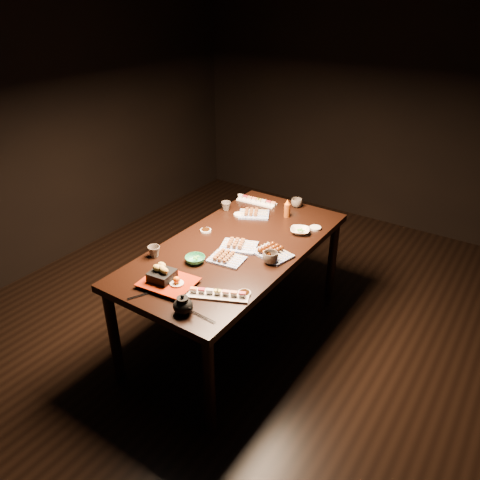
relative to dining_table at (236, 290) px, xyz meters
The scene contains 23 objects.
ground 0.38m from the dining_table, behind, with size 5.00×5.00×0.00m, color black.
dining_table is the anchor object (origin of this frame).
sushi_platter_near 0.73m from the dining_table, 65.51° to the right, with size 0.37×0.10×0.04m, color white, non-canonical shape.
sushi_platter_far 0.85m from the dining_table, 111.17° to the left, with size 0.34×0.09×0.04m, color white, non-canonical shape.
yakitori_plate_center 0.41m from the dining_table, 20.13° to the right, with size 0.24×0.18×0.06m, color #828EB6, non-canonical shape.
yakitori_plate_right 0.46m from the dining_table, 72.27° to the right, with size 0.23×0.16×0.06m, color #828EB6, non-canonical shape.
yakitori_plate_left 0.65m from the dining_table, 108.13° to the left, with size 0.23×0.17×0.06m, color #828EB6, non-canonical shape.
tsukune_plate 0.50m from the dining_table, ahead, with size 0.24×0.18×0.06m, color #828EB6, non-canonical shape.
edamame_bowl_green 0.53m from the dining_table, 105.63° to the right, with size 0.13×0.13×0.04m, color #2F905B.
edamame_bowl_cream 0.64m from the dining_table, 55.64° to the left, with size 0.14×0.14×0.03m, color beige.
tempura_tray 0.77m from the dining_table, 95.68° to the right, with size 0.32×0.26×0.12m, color black, non-canonical shape.
teacup_near_left 0.70m from the dining_table, 130.31° to the right, with size 0.08×0.08×0.08m, color #4F463C.
teacup_mid_right 0.53m from the dining_table, 11.97° to the right, with size 0.10×0.10×0.08m, color #4F463C.
teacup_far_left 0.72m from the dining_table, 132.29° to the left, with size 0.08×0.08×0.07m, color #4F463C.
teacup_far_right 0.91m from the dining_table, 86.79° to the left, with size 0.09×0.09×0.07m, color #4F463C.
teapot 0.92m from the dining_table, 76.74° to the right, with size 0.13×0.13×0.11m, color black, non-canonical shape.
condiment_bottle 0.75m from the dining_table, 83.38° to the left, with size 0.05×0.05×0.15m, color brown.
sauce_dish_west 0.49m from the dining_table, behind, with size 0.08×0.08×0.01m, color white.
sauce_dish_east 0.75m from the dining_table, 57.18° to the left, with size 0.09×0.09×0.02m, color white.
sauce_dish_se 0.70m from the dining_table, 50.86° to the right, with size 0.08×0.08×0.01m, color white.
sauce_dish_nw 0.62m from the dining_table, 121.51° to the left, with size 0.09×0.09×0.01m, color white.
chopsticks_near 0.88m from the dining_table, 97.90° to the right, with size 0.20×0.02×0.01m, color black, non-canonical shape.
chopsticks_se 0.90m from the dining_table, 69.34° to the right, with size 0.20×0.02×0.01m, color black, non-canonical shape.
Camera 1 is at (1.65, -2.34, 2.35)m, focal length 35.00 mm.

